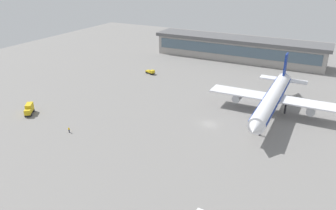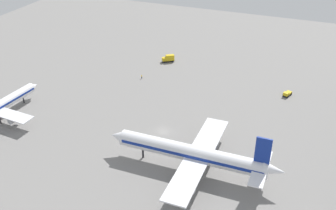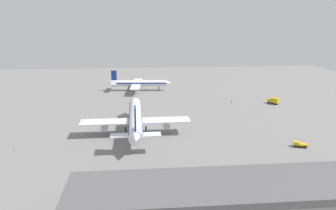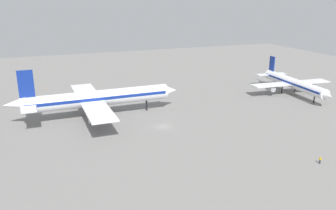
% 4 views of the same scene
% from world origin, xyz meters
% --- Properties ---
extents(ground, '(288.00, 288.00, 0.00)m').
position_xyz_m(ground, '(0.00, 0.00, 0.00)').
color(ground, gray).
extents(airplane_at_gate, '(42.14, 52.73, 16.08)m').
position_xyz_m(airplane_at_gate, '(-15.46, -15.93, 5.84)').
color(airplane_at_gate, white).
rests_on(airplane_at_gate, ground).
extents(catering_truck, '(4.81, 5.66, 3.30)m').
position_xyz_m(catering_truck, '(55.37, 20.38, 1.70)').
color(catering_truck, black).
rests_on(catering_truck, ground).
extents(pushback_tractor, '(4.78, 3.32, 1.90)m').
position_xyz_m(pushback_tractor, '(41.87, -35.54, 0.97)').
color(pushback_tractor, black).
rests_on(pushback_tractor, ground).
extents(ground_crew_worker, '(0.58, 0.42, 1.67)m').
position_xyz_m(ground_crew_worker, '(34.46, 24.36, 0.85)').
color(ground_crew_worker, '#1E2338').
rests_on(ground_crew_worker, ground).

